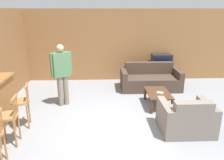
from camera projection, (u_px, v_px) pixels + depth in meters
ground_plane at (118, 128)px, 4.95m from camera, size 24.00×24.00×0.00m
wall_back at (112, 46)px, 8.03m from camera, size 9.40×0.08×2.60m
bar_chair_mid at (9, 119)px, 4.20m from camera, size 0.44×0.44×1.00m
bar_chair_far at (21, 104)px, 4.85m from camera, size 0.48×0.48×1.00m
couch_far at (150, 80)px, 7.35m from camera, size 1.96×0.94×0.85m
armchair_near at (186, 119)px, 4.72m from camera, size 1.09×0.89×0.83m
coffee_table at (158, 94)px, 5.98m from camera, size 0.61×1.00×0.40m
tv_unit at (161, 74)px, 8.10m from camera, size 1.22×0.47×0.58m
tv at (162, 60)px, 7.94m from camera, size 0.70×0.42×0.45m
book_on_table at (160, 93)px, 5.90m from camera, size 0.21×0.19×0.02m
person_by_window at (62, 72)px, 5.87m from camera, size 0.53×0.37×1.70m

